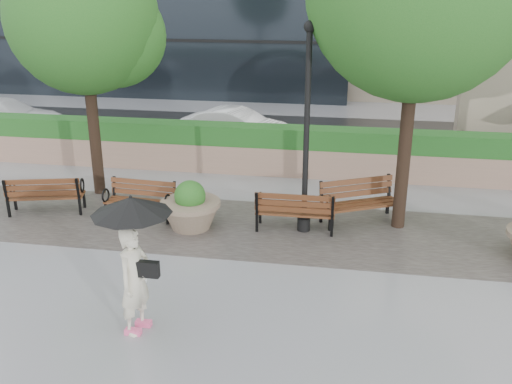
% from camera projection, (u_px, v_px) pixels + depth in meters
% --- Properties ---
extents(ground, '(100.00, 100.00, 0.00)m').
position_uv_depth(ground, '(262.00, 301.00, 9.68)').
color(ground, gray).
rests_on(ground, ground).
extents(cobble_strip, '(28.00, 3.20, 0.01)m').
position_uv_depth(cobble_strip, '(285.00, 230.00, 12.45)').
color(cobble_strip, '#383330').
rests_on(cobble_strip, ground).
extents(hedge_wall, '(24.00, 0.80, 1.35)m').
position_uv_depth(hedge_wall, '(303.00, 152.00, 15.92)').
color(hedge_wall, '#987562').
rests_on(hedge_wall, ground).
extents(asphalt_street, '(40.00, 7.00, 0.00)m').
position_uv_depth(asphalt_street, '(314.00, 139.00, 19.85)').
color(asphalt_street, black).
rests_on(asphalt_street, ground).
extents(bench_0, '(1.80, 1.08, 0.91)m').
position_uv_depth(bench_0, '(47.00, 202.00, 13.34)').
color(bench_0, '#563218').
rests_on(bench_0, ground).
extents(bench_1, '(1.63, 0.74, 0.85)m').
position_uv_depth(bench_1, '(141.00, 207.00, 13.06)').
color(bench_1, '#563218').
rests_on(bench_1, ground).
extents(bench_2, '(1.71, 0.70, 0.91)m').
position_uv_depth(bench_2, '(295.00, 219.00, 12.39)').
color(bench_2, '#563218').
rests_on(bench_2, ground).
extents(bench_3, '(1.90, 1.45, 0.96)m').
position_uv_depth(bench_3, '(360.00, 210.00, 12.81)').
color(bench_3, '#563218').
rests_on(bench_3, ground).
extents(planter_left, '(1.31, 1.31, 1.10)m').
position_uv_depth(planter_left, '(191.00, 210.00, 12.43)').
color(planter_left, '#7F6B56').
rests_on(planter_left, ground).
extents(lamppost, '(0.28, 0.28, 4.41)m').
position_uv_depth(lamppost, '(306.00, 144.00, 11.79)').
color(lamppost, black).
rests_on(lamppost, ground).
extents(tree_0, '(3.61, 3.54, 6.09)m').
position_uv_depth(tree_0, '(91.00, 23.00, 13.33)').
color(tree_0, black).
rests_on(tree_0, ground).
extents(car_left, '(4.45, 2.18, 1.25)m').
position_uv_depth(car_left, '(5.00, 116.00, 20.37)').
color(car_left, white).
rests_on(car_left, ground).
extents(car_right, '(3.82, 2.05, 1.20)m').
position_uv_depth(car_right, '(237.00, 127.00, 18.97)').
color(car_right, white).
rests_on(car_right, ground).
extents(pedestrian, '(1.19, 1.19, 2.18)m').
position_uv_depth(pedestrian, '(134.00, 252.00, 8.45)').
color(pedestrian, beige).
rests_on(pedestrian, ground).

